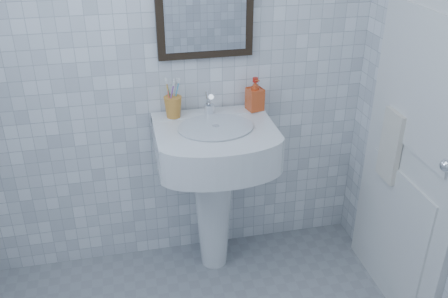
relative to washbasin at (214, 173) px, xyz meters
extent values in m
cube|color=white|center=(-0.18, 0.21, 0.61)|extent=(2.20, 0.02, 2.50)
cone|color=white|center=(0.00, 0.03, -0.25)|extent=(0.24, 0.24, 0.78)
cube|color=white|center=(0.00, -0.03, 0.21)|extent=(0.62, 0.44, 0.19)
cube|color=white|center=(0.00, 0.14, 0.29)|extent=(0.62, 0.11, 0.03)
cylinder|color=silver|center=(0.00, -0.06, 0.31)|extent=(0.39, 0.39, 0.01)
cylinder|color=white|center=(0.00, 0.12, 0.33)|extent=(0.05, 0.05, 0.05)
cylinder|color=white|center=(0.00, 0.10, 0.40)|extent=(0.03, 0.10, 0.09)
cylinder|color=white|center=(0.00, 0.14, 0.38)|extent=(0.03, 0.06, 0.10)
imported|color=#BD3812|center=(0.26, 0.12, 0.40)|extent=(0.10, 0.10, 0.18)
cube|color=white|center=(0.90, -0.44, 0.36)|extent=(0.04, 0.80, 2.00)
torus|color=white|center=(0.88, -0.31, 0.41)|extent=(0.01, 0.18, 0.18)
cube|color=white|center=(0.86, -0.31, 0.23)|extent=(0.03, 0.16, 0.38)
camera|label=1|loc=(-0.45, -2.32, 1.40)|focal=40.00mm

